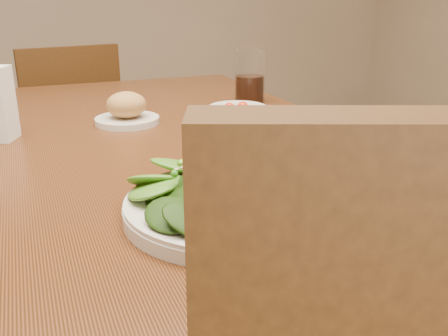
# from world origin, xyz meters

# --- Properties ---
(dining_table) EXTENTS (0.90, 1.40, 0.75)m
(dining_table) POSITION_xyz_m (0.00, 0.00, 0.65)
(dining_table) COLOR #5C2D16
(dining_table) RESTS_ON ground_plane
(chair_far) EXTENTS (0.44, 0.45, 0.84)m
(chair_far) POSITION_xyz_m (-0.05, 1.10, 0.44)
(chair_far) COLOR #45270F
(chair_far) RESTS_ON ground_plane
(salad_plate) EXTENTS (0.28, 0.28, 0.08)m
(salad_plate) POSITION_xyz_m (0.04, -0.39, 0.78)
(salad_plate) COLOR beige
(salad_plate) RESTS_ON dining_table
(bread_plate) EXTENTS (0.14, 0.14, 0.07)m
(bread_plate) POSITION_xyz_m (0.00, 0.14, 0.78)
(bread_plate) COLOR beige
(bread_plate) RESTS_ON dining_table
(tomato_bowl) EXTENTS (0.13, 0.13, 0.04)m
(tomato_bowl) POSITION_xyz_m (0.24, 0.06, 0.77)
(tomato_bowl) COLOR beige
(tomato_bowl) RESTS_ON dining_table
(drinking_glass) EXTENTS (0.08, 0.08, 0.14)m
(drinking_glass) POSITION_xyz_m (0.35, 0.24, 0.81)
(drinking_glass) COLOR silver
(drinking_glass) RESTS_ON dining_table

